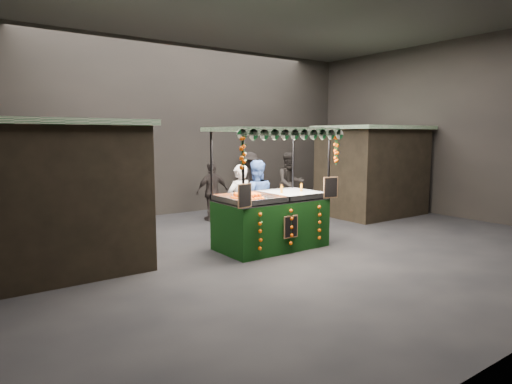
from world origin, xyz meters
TOP-DOWN VIEW (x-y plane):
  - ground at (0.00, 0.00)m, footprint 12.00×12.00m
  - market_hall at (0.00, 0.00)m, footprint 12.10×10.10m
  - neighbour_stall_left at (-4.40, 1.00)m, footprint 3.00×2.20m
  - neighbour_stall_right at (4.40, 1.50)m, footprint 3.00×2.20m
  - juice_stall at (-0.42, 0.06)m, footprint 2.57×1.51m
  - vendor_grey at (-0.68, 0.91)m, footprint 0.66×0.47m
  - vendor_blue at (-0.20, 0.98)m, footprint 1.07×0.97m
  - shopper_0 at (-2.66, 3.28)m, footprint 0.69×0.50m
  - shopper_1 at (2.52, 3.01)m, footprint 1.04×0.91m
  - shopper_2 at (0.06, 3.38)m, footprint 0.96×0.45m
  - shopper_3 at (2.16, 4.60)m, footprint 1.32×1.25m
  - shopper_4 at (-3.91, 3.07)m, footprint 0.95×0.68m
  - shopper_5 at (4.50, 2.63)m, footprint 1.09×1.67m

SIDE VIEW (x-z plane):
  - ground at x=0.00m, z-range 0.00..0.00m
  - juice_stall at x=-0.42m, z-range -0.47..2.02m
  - shopper_2 at x=0.06m, z-range 0.00..1.60m
  - vendor_grey at x=-0.68m, z-range 0.00..1.70m
  - shopper_5 at x=4.50m, z-range 0.00..1.72m
  - shopper_0 at x=-2.66m, z-range 0.00..1.76m
  - vendor_blue at x=-0.20m, z-range 0.00..1.78m
  - shopper_3 at x=2.16m, z-range 0.00..1.80m
  - shopper_4 at x=-3.91m, z-range 0.00..1.80m
  - shopper_1 at x=2.52m, z-range 0.00..1.82m
  - neighbour_stall_left at x=-4.40m, z-range 0.01..2.61m
  - neighbour_stall_right at x=4.40m, z-range 0.01..2.61m
  - market_hall at x=0.00m, z-range 0.86..5.91m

